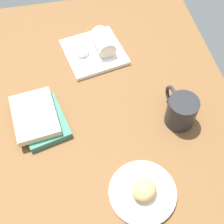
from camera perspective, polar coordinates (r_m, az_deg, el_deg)
dining_table at (r=109.40cm, az=-1.98°, el=2.33°), size 110.00×90.00×4.00cm
round_plate at (r=91.09cm, az=5.64°, el=-14.52°), size 19.23×19.23×1.40cm
scone_pastry at (r=88.15cm, az=5.92°, el=-14.03°), size 9.27×9.47×4.71cm
square_plate at (r=120.61cm, az=-3.35°, el=10.94°), size 25.04×25.04×1.60cm
sauce_cup at (r=118.53cm, az=-5.65°, el=11.05°), size 5.35×5.35×2.09cm
breakfast_wrap at (r=118.49cm, az=-1.64°, el=12.75°), size 11.93×8.06×6.49cm
book_stack at (r=102.48cm, az=-13.30°, el=-1.10°), size 21.47×18.73×4.72cm
coffee_mug at (r=100.16cm, az=12.55°, el=0.27°), size 14.94×9.53×10.46cm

